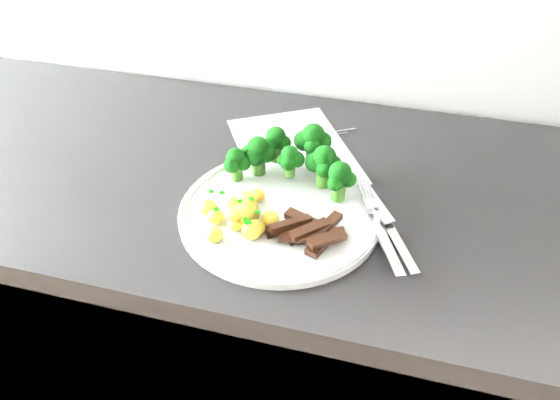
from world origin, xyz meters
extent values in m
cube|color=black|center=(-0.12, 1.68, 0.45)|extent=(2.42, 0.60, 0.91)
cube|color=white|center=(-0.09, 1.77, 0.91)|extent=(0.30, 0.33, 0.00)
cube|color=slate|center=(-0.05, 1.84, 0.91)|extent=(0.11, 0.07, 0.00)
cube|color=slate|center=(-0.06, 1.82, 0.91)|extent=(0.11, 0.07, 0.00)
cube|color=slate|center=(-0.07, 1.80, 0.91)|extent=(0.10, 0.06, 0.00)
cube|color=slate|center=(-0.08, 1.78, 0.91)|extent=(0.10, 0.06, 0.00)
cube|color=slate|center=(-0.09, 1.77, 0.91)|extent=(0.09, 0.06, 0.00)
cube|color=slate|center=(-0.10, 1.75, 0.91)|extent=(0.09, 0.06, 0.00)
cylinder|color=white|center=(-0.07, 1.58, 0.91)|extent=(0.31, 0.31, 0.01)
torus|color=white|center=(-0.07, 1.58, 0.92)|extent=(0.31, 0.31, 0.01)
cylinder|color=#31611A|center=(-0.07, 1.66, 0.94)|extent=(0.02, 0.02, 0.02)
sphere|color=black|center=(-0.06, 1.66, 0.96)|extent=(0.03, 0.03, 0.03)
sphere|color=black|center=(-0.07, 1.67, 0.96)|extent=(0.02, 0.02, 0.02)
sphere|color=black|center=(-0.08, 1.66, 0.96)|extent=(0.02, 0.02, 0.02)
sphere|color=black|center=(-0.07, 1.65, 0.96)|extent=(0.03, 0.03, 0.03)
sphere|color=black|center=(-0.07, 1.66, 0.97)|extent=(0.03, 0.03, 0.03)
cylinder|color=#31611A|center=(-0.02, 1.66, 0.93)|extent=(0.02, 0.02, 0.03)
sphere|color=black|center=(0.00, 1.67, 0.96)|extent=(0.03, 0.03, 0.03)
sphere|color=black|center=(-0.02, 1.68, 0.96)|extent=(0.03, 0.03, 0.03)
sphere|color=black|center=(-0.03, 1.66, 0.96)|extent=(0.03, 0.03, 0.03)
sphere|color=black|center=(-0.01, 1.65, 0.96)|extent=(0.03, 0.03, 0.03)
sphere|color=black|center=(-0.02, 1.66, 0.97)|extent=(0.04, 0.04, 0.04)
cylinder|color=#31611A|center=(-0.13, 1.67, 0.93)|extent=(0.02, 0.02, 0.03)
sphere|color=black|center=(-0.11, 1.67, 0.96)|extent=(0.03, 0.03, 0.03)
sphere|color=black|center=(-0.12, 1.68, 0.96)|extent=(0.03, 0.03, 0.03)
sphere|color=black|center=(-0.14, 1.66, 0.96)|extent=(0.03, 0.03, 0.03)
sphere|color=black|center=(-0.13, 1.65, 0.96)|extent=(0.03, 0.03, 0.03)
sphere|color=black|center=(-0.13, 1.67, 0.97)|extent=(0.04, 0.04, 0.04)
cylinder|color=#31611A|center=(-0.04, 1.70, 0.94)|extent=(0.02, 0.02, 0.03)
sphere|color=black|center=(-0.03, 1.71, 0.97)|extent=(0.03, 0.03, 0.03)
sphere|color=black|center=(-0.04, 1.72, 0.97)|extent=(0.03, 0.03, 0.03)
sphere|color=black|center=(-0.06, 1.70, 0.97)|extent=(0.03, 0.03, 0.03)
sphere|color=black|center=(-0.04, 1.69, 0.97)|extent=(0.03, 0.03, 0.03)
sphere|color=black|center=(-0.04, 1.70, 0.98)|extent=(0.04, 0.04, 0.04)
cylinder|color=#31611A|center=(-0.10, 1.70, 0.94)|extent=(0.02, 0.02, 0.03)
sphere|color=black|center=(-0.09, 1.70, 0.96)|extent=(0.02, 0.02, 0.02)
sphere|color=black|center=(-0.11, 1.71, 0.96)|extent=(0.02, 0.02, 0.02)
sphere|color=black|center=(-0.11, 1.69, 0.96)|extent=(0.03, 0.03, 0.03)
sphere|color=black|center=(-0.10, 1.70, 0.97)|extent=(0.03, 0.03, 0.03)
cylinder|color=#31611A|center=(0.01, 1.63, 0.93)|extent=(0.02, 0.02, 0.03)
sphere|color=black|center=(0.03, 1.63, 0.96)|extent=(0.02, 0.02, 0.02)
sphere|color=black|center=(0.01, 1.65, 0.96)|extent=(0.03, 0.03, 0.03)
sphere|color=black|center=(0.01, 1.62, 0.96)|extent=(0.02, 0.02, 0.02)
sphere|color=black|center=(0.01, 1.63, 0.97)|extent=(0.04, 0.04, 0.04)
cylinder|color=#31611A|center=(-0.15, 1.64, 0.93)|extent=(0.02, 0.02, 0.03)
sphere|color=black|center=(-0.14, 1.64, 0.95)|extent=(0.02, 0.02, 0.02)
sphere|color=black|center=(-0.16, 1.65, 0.95)|extent=(0.03, 0.03, 0.03)
sphere|color=black|center=(-0.16, 1.63, 0.95)|extent=(0.03, 0.03, 0.03)
sphere|color=black|center=(-0.15, 1.64, 0.96)|extent=(0.03, 0.03, 0.03)
ellipsoid|color=#FFE14B|center=(-0.12, 1.55, 0.93)|extent=(0.03, 0.02, 0.02)
ellipsoid|color=#FFE14B|center=(-0.10, 1.53, 0.93)|extent=(0.03, 0.02, 0.02)
ellipsoid|color=#FFE14B|center=(-0.12, 1.55, 0.93)|extent=(0.02, 0.02, 0.02)
ellipsoid|color=#FFE14B|center=(-0.15, 1.53, 0.93)|extent=(0.02, 0.02, 0.02)
ellipsoid|color=#FFE14B|center=(-0.10, 1.55, 0.93)|extent=(0.02, 0.02, 0.02)
ellipsoid|color=#FFE14B|center=(-0.11, 1.59, 0.93)|extent=(0.03, 0.02, 0.02)
ellipsoid|color=#FFE14B|center=(-0.12, 1.52, 0.93)|extent=(0.03, 0.02, 0.02)
ellipsoid|color=#FFE14B|center=(-0.11, 1.57, 0.93)|extent=(0.02, 0.02, 0.02)
ellipsoid|color=#FFE14B|center=(-0.12, 1.54, 0.93)|extent=(0.02, 0.02, 0.02)
ellipsoid|color=#FFE14B|center=(-0.09, 1.51, 0.93)|extent=(0.03, 0.03, 0.03)
ellipsoid|color=#FFE14B|center=(-0.11, 1.55, 0.94)|extent=(0.02, 0.02, 0.02)
ellipsoid|color=#FFE14B|center=(-0.11, 1.53, 0.95)|extent=(0.03, 0.03, 0.03)
ellipsoid|color=#FFE14B|center=(-0.12, 1.52, 0.94)|extent=(0.03, 0.02, 0.02)
ellipsoid|color=#FFE14B|center=(-0.11, 1.56, 0.94)|extent=(0.03, 0.03, 0.02)
ellipsoid|color=#FFE14B|center=(-0.14, 1.49, 0.93)|extent=(0.03, 0.02, 0.02)
ellipsoid|color=#FFE14B|center=(-0.07, 1.54, 0.93)|extent=(0.03, 0.03, 0.02)
ellipsoid|color=#FFE14B|center=(-0.17, 1.55, 0.93)|extent=(0.03, 0.03, 0.02)
ellipsoid|color=#FFE14B|center=(-0.09, 1.52, 0.93)|extent=(0.03, 0.03, 0.02)
ellipsoid|color=#FFE14B|center=(-0.13, 1.57, 0.93)|extent=(0.02, 0.02, 0.02)
cube|color=#066A02|center=(-0.11, 1.54, 0.95)|extent=(0.01, 0.01, 0.00)
cube|color=#066A02|center=(-0.09, 1.51, 0.95)|extent=(0.01, 0.01, 0.00)
cube|color=#066A02|center=(-0.08, 1.52, 0.96)|extent=(0.01, 0.01, 0.00)
cube|color=#066A02|center=(-0.12, 1.54, 0.94)|extent=(0.01, 0.01, 0.00)
cube|color=#066A02|center=(-0.12, 1.54, 0.95)|extent=(0.01, 0.01, 0.00)
cube|color=#066A02|center=(-0.12, 1.56, 0.95)|extent=(0.01, 0.01, 0.00)
cube|color=#066A02|center=(-0.12, 1.54, 0.94)|extent=(0.01, 0.01, 0.00)
cube|color=#066A02|center=(-0.10, 1.55, 0.95)|extent=(0.01, 0.01, 0.00)
cube|color=#066A02|center=(-0.15, 1.56, 0.95)|extent=(0.01, 0.01, 0.00)
cube|color=#066A02|center=(-0.16, 1.55, 0.96)|extent=(0.01, 0.01, 0.00)
cube|color=#066A02|center=(-0.09, 1.50, 0.95)|extent=(0.01, 0.01, 0.00)
cube|color=#066A02|center=(-0.10, 1.52, 0.95)|extent=(0.01, 0.01, 0.00)
cube|color=#066A02|center=(-0.14, 1.52, 0.95)|extent=(0.01, 0.01, 0.00)
cube|color=#066A02|center=(-0.13, 1.53, 0.95)|extent=(0.01, 0.01, 0.00)
cube|color=black|center=(-0.02, 1.56, 0.92)|extent=(0.07, 0.04, 0.01)
cube|color=black|center=(-0.04, 1.54, 0.92)|extent=(0.07, 0.06, 0.01)
cube|color=black|center=(0.01, 1.52, 0.92)|extent=(0.04, 0.06, 0.02)
cube|color=black|center=(0.01, 1.53, 0.92)|extent=(0.07, 0.05, 0.01)
cube|color=black|center=(-0.01, 1.53, 0.92)|extent=(0.06, 0.05, 0.01)
cube|color=black|center=(0.01, 1.55, 0.93)|extent=(0.04, 0.06, 0.01)
cube|color=black|center=(-0.01, 1.53, 0.93)|extent=(0.05, 0.06, 0.01)
cube|color=black|center=(-0.04, 1.54, 0.93)|extent=(0.06, 0.06, 0.02)
cube|color=black|center=(-0.02, 1.52, 0.93)|extent=(0.07, 0.03, 0.01)
cube|color=black|center=(0.02, 1.52, 0.93)|extent=(0.06, 0.05, 0.01)
cube|color=silver|center=(0.10, 1.54, 0.92)|extent=(0.07, 0.14, 0.02)
cube|color=silver|center=(0.07, 1.62, 0.93)|extent=(0.03, 0.04, 0.01)
cylinder|color=silver|center=(0.06, 1.66, 0.93)|extent=(0.02, 0.05, 0.00)
cylinder|color=silver|center=(0.06, 1.65, 0.93)|extent=(0.02, 0.05, 0.00)
cylinder|color=silver|center=(0.05, 1.65, 0.93)|extent=(0.02, 0.05, 0.00)
cylinder|color=silver|center=(0.05, 1.65, 0.93)|extent=(0.02, 0.05, 0.00)
cube|color=silver|center=(0.07, 1.64, 0.92)|extent=(0.08, 0.12, 0.01)
cube|color=silver|center=(0.12, 1.55, 0.91)|extent=(0.06, 0.10, 0.02)
camera|label=1|loc=(0.10, 0.96, 1.44)|focal=34.86mm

